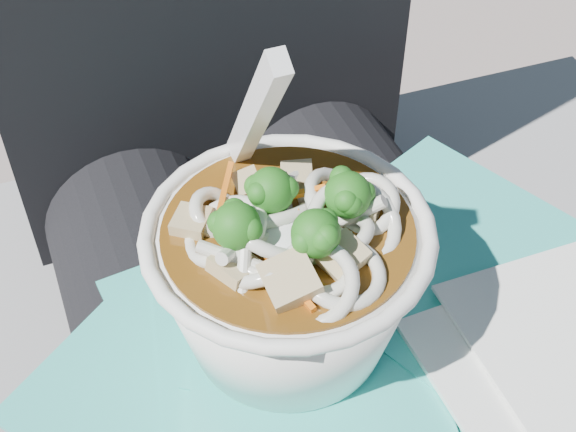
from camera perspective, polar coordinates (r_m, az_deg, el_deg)
name	(u,v)px	position (r m, az deg, el deg)	size (l,w,h in m)	color
lap	(328,396)	(0.59, 2.87, -12.68)	(0.32, 0.48, 0.15)	black
person_body	(281,280)	(0.62, -0.51, -4.61)	(0.34, 0.94, 0.99)	black
plastic_bag	(309,339)	(0.51, 1.53, -8.74)	(0.42, 0.30, 0.02)	#2BB6A9
napkins	(557,356)	(0.52, 18.61, -9.40)	(0.16, 0.15, 0.01)	white
udon_bowl	(289,269)	(0.46, 0.04, -3.81)	(0.20, 0.20, 0.20)	white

